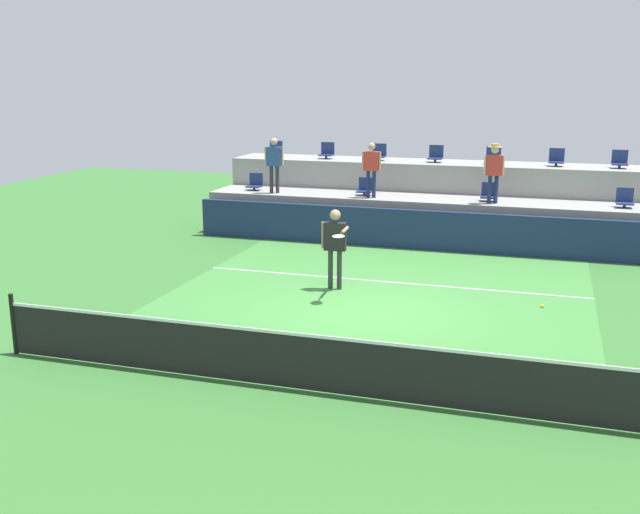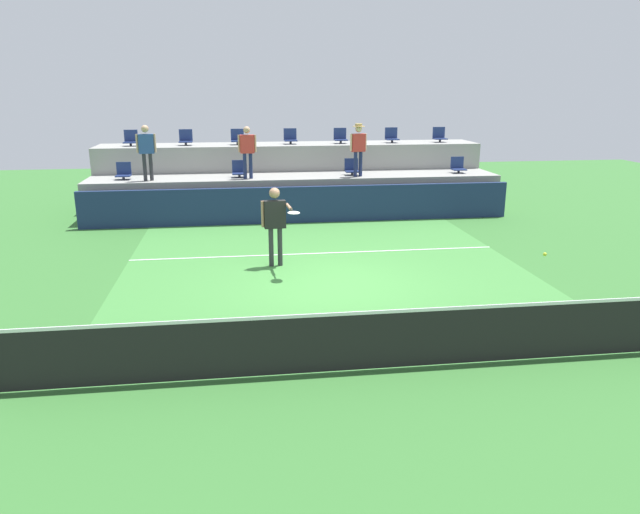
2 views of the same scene
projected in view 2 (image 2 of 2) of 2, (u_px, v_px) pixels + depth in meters
name	position (u px, v px, depth m)	size (l,w,h in m)	color
ground_plane	(331.00, 284.00, 12.54)	(40.00, 40.00, 0.00)	#336B2D
court_inner_paint	(325.00, 270.00, 13.49)	(9.00, 10.00, 0.01)	#3D7F38
court_service_line	(316.00, 253.00, 14.82)	(9.00, 0.06, 0.00)	white
tennis_net	(375.00, 338.00, 8.59)	(10.48, 0.08, 1.07)	black
sponsor_backboard	(301.00, 205.00, 18.10)	(13.00, 0.16, 1.10)	navy
seating_tier_lower	(296.00, 195.00, 19.32)	(13.00, 1.80, 1.25)	gray
seating_tier_upper	(291.00, 174.00, 20.92)	(13.00, 1.80, 2.10)	gray
stadium_chair_lower_far_left	(124.00, 172.00, 18.33)	(0.44, 0.40, 0.52)	#2D2D33
stadium_chair_lower_left	(239.00, 170.00, 18.79)	(0.44, 0.40, 0.52)	#2D2D33
stadium_chair_lower_right	(352.00, 168.00, 19.27)	(0.44, 0.40, 0.52)	#2D2D33
stadium_chair_lower_far_right	(458.00, 166.00, 19.74)	(0.44, 0.40, 0.52)	#2D2D33
stadium_chair_upper_far_left	(131.00, 139.00, 19.81)	(0.44, 0.40, 0.52)	#2D2D33
stadium_chair_upper_left	(186.00, 139.00, 20.05)	(0.44, 0.40, 0.52)	#2D2D33
stadium_chair_upper_mid_left	(237.00, 138.00, 20.27)	(0.44, 0.40, 0.52)	#2D2D33
stadium_chair_upper_center	(290.00, 138.00, 20.51)	(0.44, 0.40, 0.52)	#2D2D33
stadium_chair_upper_mid_right	(340.00, 137.00, 20.74)	(0.44, 0.40, 0.52)	#2D2D33
stadium_chair_upper_right	(392.00, 136.00, 20.99)	(0.44, 0.40, 0.52)	#2D2D33
stadium_chair_upper_far_right	(439.00, 136.00, 21.22)	(0.44, 0.40, 0.52)	#2D2D33
tennis_player	(276.00, 218.00, 13.48)	(0.79, 1.22, 1.82)	#2D2D33
spectator_leaning_on_rail	(146.00, 148.00, 17.85)	(0.58, 0.25, 1.65)	#2D2D33
spectator_in_grey	(247.00, 148.00, 18.26)	(0.56, 0.21, 1.59)	navy
spectator_with_hat	(358.00, 145.00, 18.71)	(0.56, 0.46, 1.64)	navy
tennis_ball	(545.00, 254.00, 10.49)	(0.07, 0.07, 0.07)	#CCE033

